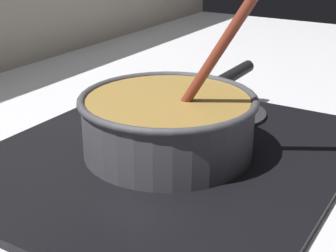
{
  "coord_description": "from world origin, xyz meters",
  "views": [
    {
      "loc": [
        -0.57,
        -0.13,
        0.32
      ],
      "look_at": [
        0.01,
        0.21,
        0.05
      ],
      "focal_mm": 54.25,
      "sensor_mm": 36.0,
      "label": 1
    }
  ],
  "objects": [
    {
      "name": "ground",
      "position": [
        0.0,
        0.0,
        -0.02
      ],
      "size": [
        2.4,
        1.6,
        0.04
      ],
      "primitive_type": "cube",
      "color": "#B7B7BC"
    },
    {
      "name": "burner_ring",
      "position": [
        0.01,
        0.21,
        0.02
      ],
      "size": [
        0.19,
        0.19,
        0.01
      ],
      "primitive_type": "torus",
      "color": "#592D0C",
      "rests_on": "hob_plate"
    },
    {
      "name": "cooking_pan",
      "position": [
        0.01,
        0.21,
        0.06
      ],
      "size": [
        0.42,
        0.29,
        0.3
      ],
      "color": "#38383D",
      "rests_on": "hob_plate"
    },
    {
      "name": "spare_burner",
      "position": [
        0.19,
        0.21,
        0.01
      ],
      "size": [
        0.15,
        0.15,
        0.01
      ],
      "primitive_type": "cylinder",
      "color": "#262628",
      "rests_on": "hob_plate"
    },
    {
      "name": "hob_plate",
      "position": [
        0.01,
        0.21,
        0.01
      ],
      "size": [
        0.56,
        0.48,
        0.01
      ],
      "primitive_type": "cube",
      "color": "black",
      "rests_on": "ground"
    }
  ]
}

